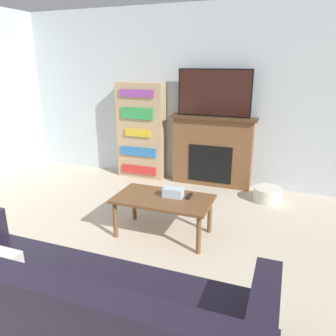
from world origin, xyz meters
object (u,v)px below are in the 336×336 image
fireplace (212,151)px  tv (214,93)px  couch (73,319)px  storage_basket (268,194)px  coffee_table (163,202)px  bookshelf (141,131)px

fireplace → tv: 0.89m
tv → couch: size_ratio=0.45×
fireplace → storage_basket: bearing=-22.5°
fireplace → couch: (-0.09, -3.47, -0.27)m
tv → coffee_table: size_ratio=1.03×
tv → couch: 3.64m
coffee_table → tv: bearing=85.9°
coffee_table → bookshelf: (-1.07, 1.76, 0.39)m
coffee_table → storage_basket: size_ratio=2.74×
couch → bookshelf: (-1.11, 3.45, 0.50)m
tv → bookshelf: 1.36m
coffee_table → storage_basket: (1.03, 1.40, -0.30)m
bookshelf → tv: bearing=0.1°
bookshelf → storage_basket: bookshelf is taller
coffee_table → storage_basket: coffee_table is taller
fireplace → bookshelf: 1.22m
couch → storage_basket: 3.26m
fireplace → coffee_table: fireplace is taller
coffee_table → bookshelf: bookshelf is taller
storage_basket → couch: bearing=-107.8°
couch → bookshelf: 3.66m
fireplace → couch: size_ratio=0.54×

